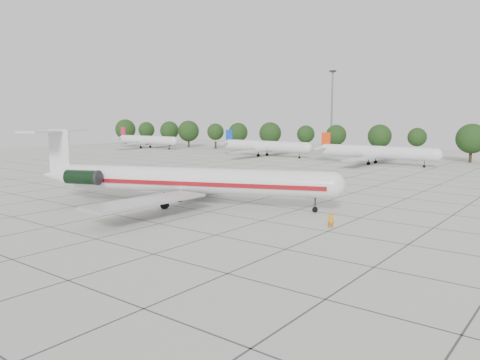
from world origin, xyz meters
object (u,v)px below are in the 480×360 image
Objects in this scene: bg_airliner_a at (147,140)px; bg_airliner_b at (265,146)px; main_airliner at (176,179)px; floodlight_mast at (332,107)px; ground_crew at (331,220)px; bg_airliner_c at (376,152)px.

bg_airliner_a and bg_airliner_b have the same top height.
bg_airliner_b is at bearing 92.70° from main_airliner.
floodlight_mast reaches higher than bg_airliner_b.
ground_crew is 102.61m from floodlight_mast.
bg_airliner_c is at bearing -4.50° from bg_airliner_b.
main_airliner is 65.84m from bg_airliner_c.
floodlight_mast is at bearing -81.44° from ground_crew.
main_airliner is 76.19m from bg_airliner_b.
floodlight_mast is at bearing 81.47° from main_airliner.
bg_airliner_b is at bearing -69.15° from ground_crew.
bg_airliner_a is (-108.49, 70.43, 1.99)m from ground_crew.
floodlight_mast is at bearing 67.87° from bg_airliner_b.
bg_airliner_a is at bearing 117.47° from main_airliner.
bg_airliner_c is at bearing -46.08° from floodlight_mast.
ground_crew is at bearing -32.99° from bg_airliner_a.
bg_airliner_c is (-21.10, 65.29, 1.99)m from ground_crew.
bg_airliner_b is (-55.05, 67.96, 1.99)m from ground_crew.
bg_airliner_a is 1.11× the size of floodlight_mast.
bg_airliner_c is 37.29m from floodlight_mast.
bg_airliner_c is (87.38, -5.14, 0.00)m from bg_airliner_a.
bg_airliner_b is (-33.34, 68.50, -0.52)m from main_airliner.
bg_airliner_a is 1.00× the size of bg_airliner_b.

